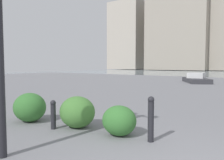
# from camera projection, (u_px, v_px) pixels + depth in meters

# --- Properties ---
(building_annex) EXTENTS (17.90, 10.86, 23.10)m
(building_annex) POSITION_uv_depth(u_px,v_px,m) (179.00, 31.00, 67.17)
(building_annex) COLOR #9E9384
(building_annex) RESTS_ON ground
(building_highrise) EXTENTS (11.79, 13.06, 23.31)m
(building_highrise) POSITION_uv_depth(u_px,v_px,m) (131.00, 37.00, 80.86)
(building_highrise) COLOR #B2A899
(building_highrise) RESTS_ON ground
(bollard_near) EXTENTS (0.13, 0.13, 0.90)m
(bollard_near) POSITION_uv_depth(u_px,v_px,m) (151.00, 118.00, 4.38)
(bollard_near) COLOR #232328
(bollard_near) RESTS_ON ground
(bollard_mid) EXTENTS (0.13, 0.13, 0.69)m
(bollard_mid) POSITION_uv_depth(u_px,v_px,m) (53.00, 114.00, 5.26)
(bollard_mid) COLOR #232328
(bollard_mid) RESTS_ON ground
(shrub_low) EXTENTS (0.76, 0.68, 0.64)m
(shrub_low) POSITION_uv_depth(u_px,v_px,m) (119.00, 121.00, 4.78)
(shrub_low) COLOR #387533
(shrub_low) RESTS_ON ground
(shrub_round) EXTENTS (0.90, 0.81, 0.77)m
(shrub_round) POSITION_uv_depth(u_px,v_px,m) (30.00, 107.00, 5.95)
(shrub_round) COLOR #387533
(shrub_round) RESTS_ON ground
(shrub_wide) EXTENTS (0.89, 0.80, 0.76)m
(shrub_wide) POSITION_uv_depth(u_px,v_px,m) (77.00, 112.00, 5.38)
(shrub_wide) COLOR #477F38
(shrub_wide) RESTS_ON ground
(boat) EXTENTS (3.23, 3.96, 0.95)m
(boat) POSITION_uv_depth(u_px,v_px,m) (196.00, 80.00, 19.06)
(boat) COLOR #333338
(boat) RESTS_ON ground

